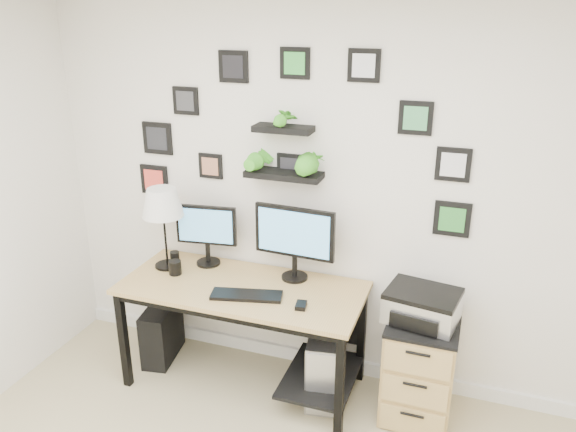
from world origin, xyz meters
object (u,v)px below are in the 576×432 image
at_px(monitor_right, 294,237).
at_px(printer, 422,306).
at_px(mug, 175,267).
at_px(pc_tower_black, 162,332).
at_px(table_lamp, 163,204).
at_px(pc_tower_grey, 326,363).
at_px(file_cabinet, 420,367).
at_px(monitor_left, 206,231).
at_px(desk, 250,301).

distance_m(monitor_right, printer, 0.91).
height_order(mug, pc_tower_black, mug).
bearing_deg(table_lamp, monitor_right, 7.31).
distance_m(pc_tower_grey, file_cabinet, 0.61).
relative_size(pc_tower_black, pc_tower_grey, 0.80).
distance_m(monitor_left, table_lamp, 0.35).
distance_m(desk, table_lamp, 0.88).
distance_m(desk, mug, 0.56).
relative_size(monitor_right, mug, 5.64).
relative_size(monitor_right, pc_tower_black, 1.32).
bearing_deg(table_lamp, printer, 0.07).
xyz_separation_m(desk, pc_tower_black, (-0.73, 0.04, -0.42)).
relative_size(monitor_right, printer, 1.17).
distance_m(table_lamp, printer, 1.82).
relative_size(table_lamp, file_cabinet, 0.86).
bearing_deg(pc_tower_grey, desk, -177.43).
bearing_deg(monitor_right, file_cabinet, -7.64).
bearing_deg(file_cabinet, desk, -177.07).
distance_m(table_lamp, pc_tower_grey, 1.53).
relative_size(mug, pc_tower_black, 0.23).
distance_m(file_cabinet, printer, 0.43).
height_order(pc_tower_grey, printer, printer).
relative_size(pc_tower_grey, file_cabinet, 0.77).
distance_m(table_lamp, mug, 0.44).
distance_m(pc_tower_black, file_cabinet, 1.87).
xyz_separation_m(monitor_right, file_cabinet, (0.88, -0.12, -0.72)).
bearing_deg(monitor_left, file_cabinet, -4.76).
xyz_separation_m(mug, pc_tower_grey, (1.07, 0.05, -0.56)).
relative_size(table_lamp, pc_tower_grey, 1.11).
bearing_deg(desk, monitor_left, 154.77).
relative_size(monitor_left, pc_tower_grey, 0.85).
relative_size(monitor_left, table_lamp, 0.76).
height_order(table_lamp, file_cabinet, table_lamp).
xyz_separation_m(desk, printer, (1.11, 0.06, 0.14)).
relative_size(desk, file_cabinet, 2.39).
relative_size(monitor_left, file_cabinet, 0.65).
bearing_deg(pc_tower_black, file_cabinet, -8.96).
distance_m(monitor_left, pc_tower_grey, 1.21).
height_order(desk, pc_tower_grey, desk).
bearing_deg(pc_tower_black, monitor_left, 14.03).
relative_size(desk, pc_tower_grey, 3.09).
bearing_deg(printer, mug, -176.87).
distance_m(monitor_left, monitor_right, 0.65).
xyz_separation_m(table_lamp, printer, (1.76, 0.00, -0.44)).
xyz_separation_m(monitor_left, file_cabinet, (1.53, -0.13, -0.67)).
distance_m(monitor_right, table_lamp, 0.92).
xyz_separation_m(desk, monitor_right, (0.25, 0.18, 0.43)).
height_order(monitor_left, printer, monitor_left).
height_order(pc_tower_black, file_cabinet, file_cabinet).
distance_m(table_lamp, pc_tower_black, 1.01).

